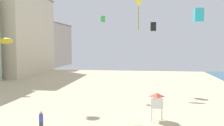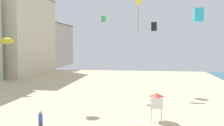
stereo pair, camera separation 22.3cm
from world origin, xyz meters
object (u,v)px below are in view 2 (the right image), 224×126
object	(u,v)px
kite_green_box	(103,19)
kite_flyer	(40,120)
kite_black_box	(154,27)
lifeguard_stand	(156,101)
kite_yellow_parafoil	(7,41)
kite_cyan_box	(198,15)

from	to	relation	value
kite_green_box	kite_flyer	bearing A→B (deg)	-99.17
kite_flyer	kite_green_box	xyz separation A→B (m)	(2.46, 15.22, 9.50)
kite_black_box	kite_green_box	world-z (taller)	kite_green_box
kite_black_box	kite_green_box	distance (m)	7.88
kite_flyer	kite_black_box	world-z (taller)	kite_black_box
lifeguard_stand	kite_yellow_parafoil	size ratio (longest dim) A/B	1.06
kite_cyan_box	kite_yellow_parafoil	size ratio (longest dim) A/B	0.48
kite_cyan_box	kite_black_box	xyz separation A→B (m)	(-3.30, 15.42, 0.16)
lifeguard_stand	kite_cyan_box	size ratio (longest dim) A/B	2.23
kite_yellow_parafoil	kite_black_box	bearing A→B (deg)	6.91
kite_flyer	kite_black_box	distance (m)	22.81
kite_flyer	lifeguard_stand	xyz separation A→B (m)	(9.31, 4.15, 0.92)
kite_yellow_parafoil	kite_flyer	bearing A→B (deg)	-52.42
kite_yellow_parafoil	kite_green_box	xyz separation A→B (m)	(14.96, -1.03, 2.94)
kite_flyer	kite_cyan_box	bearing A→B (deg)	-164.39
kite_yellow_parafoil	kite_cyan_box	bearing A→B (deg)	-26.88
kite_cyan_box	kite_yellow_parafoil	distance (m)	28.30
lifeguard_stand	kite_cyan_box	xyz separation A→B (m)	(3.37, -0.67, 7.59)
lifeguard_stand	kite_yellow_parafoil	xyz separation A→B (m)	(-21.81, 12.09, 5.63)
kite_flyer	lifeguard_stand	world-z (taller)	lifeguard_stand
kite_flyer	kite_yellow_parafoil	world-z (taller)	kite_yellow_parafoil
kite_cyan_box	kite_yellow_parafoil	xyz separation A→B (m)	(-25.18, 12.77, -1.96)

